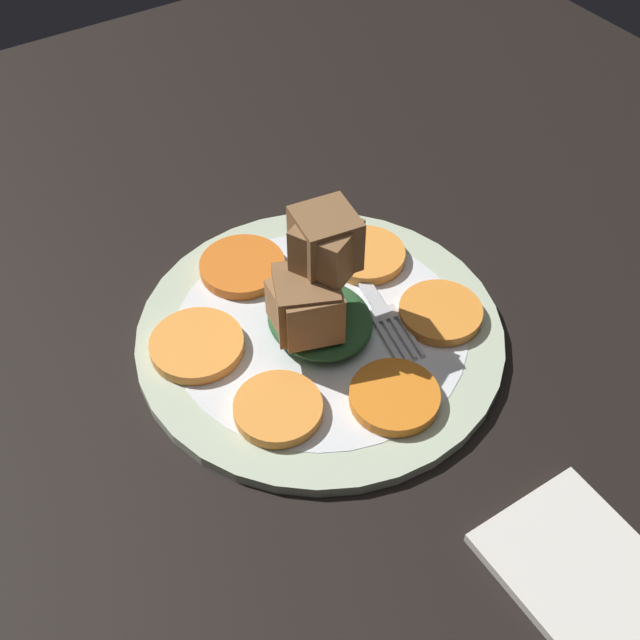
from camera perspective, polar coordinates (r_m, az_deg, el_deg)
table_slab at (r=65.76cm, az=-0.00°, el=-1.84°), size 120.00×120.00×2.00cm
plate at (r=64.63cm, az=-0.00°, el=-0.95°), size 29.48×29.48×1.05cm
carrot_slice_0 at (r=65.50cm, az=8.56°, el=0.53°), size 6.78×6.78×0.92cm
carrot_slice_1 at (r=69.80cm, az=3.27°, el=4.64°), size 6.86×6.86×0.92cm
carrot_slice_2 at (r=68.96cm, az=-5.54°, el=3.82°), size 7.31×7.31×0.92cm
carrot_slice_3 at (r=63.15cm, az=-8.75°, el=-1.77°), size 7.37×7.37×0.92cm
carrot_slice_4 at (r=58.64cm, az=-3.00°, el=-6.30°), size 6.55×6.55×0.92cm
carrot_slice_5 at (r=59.46cm, az=5.32°, el=-5.45°), size 6.74×6.74×0.92cm
center_pile at (r=60.56cm, az=-0.31°, el=1.95°), size 8.99×8.78×10.82cm
fork at (r=67.03cm, az=3.51°, el=2.12°), size 17.20×5.09×0.40cm
napkin at (r=55.55cm, az=19.69°, el=-18.10°), size 15.88×9.53×0.80cm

